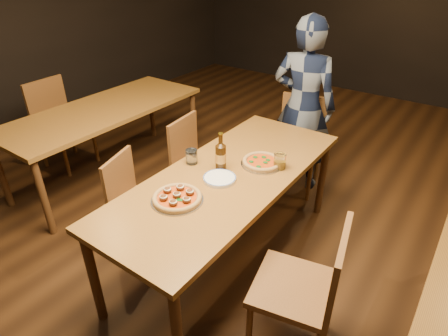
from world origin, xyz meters
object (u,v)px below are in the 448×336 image
Objects in this scene: table_main at (228,183)px; table_left at (104,115)px; chair_main_nw at (143,202)px; plate_stack at (220,178)px; diner at (303,107)px; water_glass at (192,157)px; beer_bottle at (221,157)px; chair_end at (297,145)px; pizza_meatball at (177,197)px; amber_glass at (280,161)px; chair_main_e at (294,287)px; pizza_margherita at (262,162)px; chair_main_sw at (202,164)px; chair_nbr_left at (64,124)px.

table_main is 1.73m from table_left.
table_left is 1.25m from chair_main_nw.
diner is at bearing 92.49° from plate_stack.
diner is (0.24, 1.33, 0.02)m from water_glass.
plate_stack is 0.17m from beer_bottle.
chair_end reaches higher than plate_stack.
pizza_meatball is 1.46× the size of plate_stack.
chair_end is 3.50× the size of beer_bottle.
table_left is at bearing 179.24° from amber_glass.
chair_main_e is at bearing -77.04° from chair_end.
table_main is at bearing -10.01° from table_left.
pizza_meatball is (1.63, -0.74, 0.09)m from table_left.
pizza_meatball is at bearing -103.84° from chair_end.
amber_glass is (0.13, 0.03, 0.03)m from pizza_margherita.
plate_stack is (0.04, -1.30, 0.29)m from chair_end.
chair_main_sw is 0.54× the size of diner.
chair_main_nw is 2.72× the size of pizza_margherita.
chair_end is 1.03m from amber_glass.
chair_main_nw is 3.69× the size of plate_stack.
pizza_margherita is 1.07m from diner.
chair_nbr_left is 2.29m from plate_stack.
chair_main_nw is at bearing -108.48° from chair_nbr_left.
plate_stack is (0.07, 0.34, -0.01)m from pizza_meatball.
diner is (1.64, 1.00, 0.14)m from table_left.
amber_glass reaches higher than plate_stack.
beer_bottle is at bearing 162.84° from table_main.
chair_main_sw reaches higher than amber_glass.
chair_end is at bearing -166.56° from chair_main_e.
water_glass is (-1.03, 0.37, 0.33)m from chair_main_e.
pizza_margherita is (2.37, 0.07, 0.29)m from chair_nbr_left.
chair_end is (-0.04, 1.20, -0.21)m from table_main.
chair_main_sw is 1.05m from pizza_meatball.
chair_main_nw is at bearing -124.05° from chair_end.
chair_main_e reaches higher than pizza_margherita.
chair_end is 0.36m from diner.
diner reaches higher than pizza_meatball.
amber_glass is (0.33, 0.25, -0.04)m from beer_bottle.
chair_main_sw is at bearing 170.04° from amber_glass.
pizza_meatball reaches higher than pizza_margherita.
chair_main_e is 0.84m from plate_stack.
chair_main_e is 1.77m from chair_end.
chair_main_sw is at bearing -85.22° from chair_nbr_left.
chair_end is at bearing 91.72° from plate_stack.
table_main is at bearing 88.21° from plate_stack.
beer_bottle is at bearing -129.71° from chair_main_e.
water_glass reaches higher than plate_stack.
plate_stack is at bearing -109.66° from pizza_margherita.
amber_glass is (0.25, 0.27, 0.13)m from table_main.
table_main is at bearing -131.93° from amber_glass.
chair_nbr_left is (-1.64, 0.44, 0.08)m from chair_main_nw.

